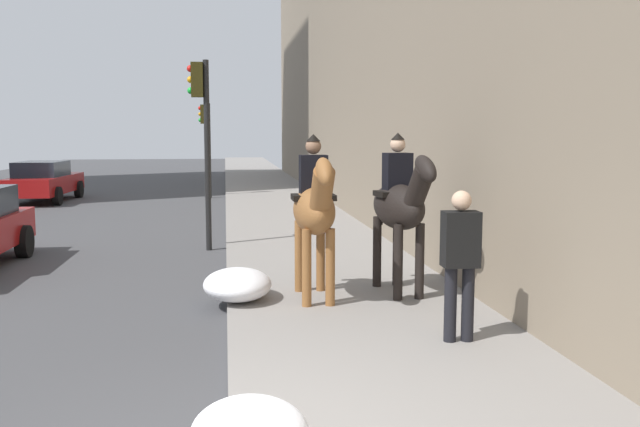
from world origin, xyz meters
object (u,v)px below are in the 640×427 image
(pedestrian_greeting, at_px, (460,255))
(traffic_light_far_curb, at_px, (206,134))
(mounted_horse_far, at_px, (400,204))
(mounted_horse_near, at_px, (315,208))
(car_mid_lane, at_px, (44,181))
(traffic_light_near_curb, at_px, (202,124))

(pedestrian_greeting, height_order, traffic_light_far_curb, traffic_light_far_curb)
(mounted_horse_far, bearing_deg, mounted_horse_near, -87.97)
(pedestrian_greeting, distance_m, car_mid_lane, 20.33)
(car_mid_lane, relative_size, traffic_light_near_curb, 1.18)
(traffic_light_far_curb, bearing_deg, mounted_horse_near, -173.54)
(traffic_light_near_curb, bearing_deg, mounted_horse_near, -161.61)
(mounted_horse_far, relative_size, traffic_light_far_curb, 0.66)
(mounted_horse_near, xyz_separation_m, traffic_light_near_curb, (5.01, 1.67, 1.21))
(mounted_horse_near, relative_size, pedestrian_greeting, 1.36)
(mounted_horse_near, bearing_deg, mounted_horse_far, 98.08)
(mounted_horse_far, distance_m, traffic_light_near_curb, 5.77)
(mounted_horse_far, relative_size, car_mid_lane, 0.51)
(mounted_horse_near, distance_m, traffic_light_near_curb, 5.42)
(mounted_horse_far, height_order, traffic_light_near_curb, traffic_light_near_curb)
(traffic_light_near_curb, height_order, traffic_light_far_curb, traffic_light_near_curb)
(traffic_light_near_curb, bearing_deg, mounted_horse_far, -148.73)
(traffic_light_far_curb, bearing_deg, mounted_horse_far, -169.18)
(mounted_horse_far, height_order, pedestrian_greeting, mounted_horse_far)
(mounted_horse_far, distance_m, pedestrian_greeting, 2.37)
(pedestrian_greeting, height_order, traffic_light_near_curb, traffic_light_near_curb)
(mounted_horse_near, relative_size, traffic_light_far_curb, 0.66)
(mounted_horse_near, xyz_separation_m, pedestrian_greeting, (-2.15, -1.35, -0.31))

